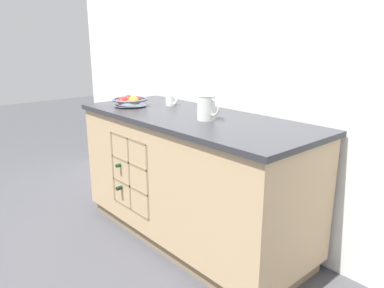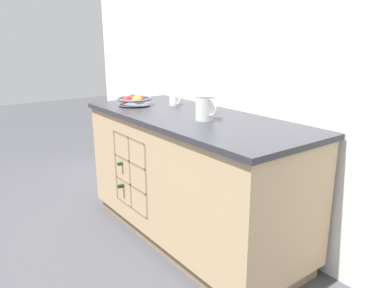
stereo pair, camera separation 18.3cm
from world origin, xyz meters
TOP-DOWN VIEW (x-y plane):
  - ground_plane at (0.00, 0.00)m, footprint 14.00×14.00m
  - back_wall at (0.00, 0.42)m, footprint 4.40×0.06m
  - kitchen_island at (-0.00, -0.00)m, footprint 1.83×0.76m
  - fruit_bowl at (-0.58, -0.12)m, footprint 0.27×0.27m
  - white_pitcher at (0.17, -0.03)m, footprint 0.18×0.12m
  - ceramic_mug at (-0.40, 0.14)m, footprint 0.11×0.08m

SIDE VIEW (x-z plane):
  - ground_plane at x=0.00m, z-range 0.00..0.00m
  - kitchen_island at x=0.00m, z-range 0.01..0.93m
  - fruit_bowl at x=-0.58m, z-range 0.92..1.01m
  - ceramic_mug at x=-0.40m, z-range 0.92..1.01m
  - white_pitcher at x=0.17m, z-range 0.93..1.09m
  - back_wall at x=0.00m, z-range 0.00..2.55m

